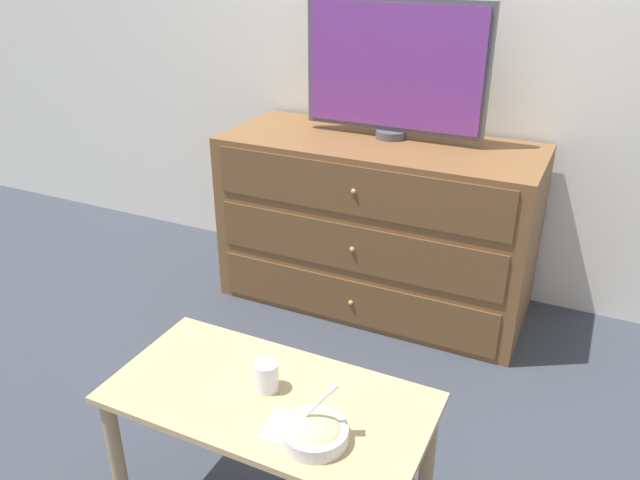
% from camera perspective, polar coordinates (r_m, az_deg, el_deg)
% --- Properties ---
extents(ground_plane, '(12.00, 12.00, 0.00)m').
position_cam_1_polar(ground_plane, '(3.43, 7.38, -2.91)').
color(ground_plane, '#383D47').
extents(wall_back, '(12.00, 0.05, 2.60)m').
position_cam_1_polar(wall_back, '(3.06, 8.98, 19.22)').
color(wall_back, white).
rests_on(wall_back, ground_plane).
extents(dresser, '(1.44, 0.60, 0.82)m').
position_cam_1_polar(dresser, '(2.98, 5.18, 1.43)').
color(dresser, brown).
rests_on(dresser, ground_plane).
extents(tv, '(0.83, 0.14, 0.60)m').
position_cam_1_polar(tv, '(2.84, 6.84, 15.30)').
color(tv, '#515156').
rests_on(tv, dresser).
extents(coffee_table, '(0.91, 0.46, 0.48)m').
position_cam_1_polar(coffee_table, '(1.86, -4.64, -15.89)').
color(coffee_table, tan).
rests_on(coffee_table, ground_plane).
extents(takeout_bowl, '(0.17, 0.17, 0.17)m').
position_cam_1_polar(takeout_bowl, '(1.65, -0.48, -17.17)').
color(takeout_bowl, silver).
rests_on(takeout_bowl, coffee_table).
extents(drink_cup, '(0.07, 0.07, 0.09)m').
position_cam_1_polar(drink_cup, '(1.80, -4.88, -12.44)').
color(drink_cup, '#9E6638').
rests_on(drink_cup, coffee_table).
extents(napkin, '(0.14, 0.14, 0.00)m').
position_cam_1_polar(napkin, '(1.70, -2.79, -16.77)').
color(napkin, silver).
rests_on(napkin, coffee_table).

